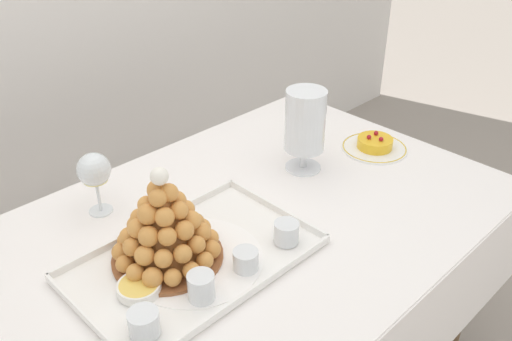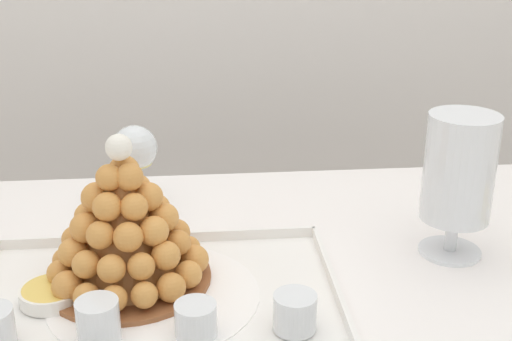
% 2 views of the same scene
% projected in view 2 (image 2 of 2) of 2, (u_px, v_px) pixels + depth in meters
% --- Properties ---
extents(buffet_table, '(1.43, 0.91, 0.73)m').
position_uv_depth(buffet_table, '(264.00, 335.00, 1.07)').
color(buffet_table, brown).
rests_on(buffet_table, ground_plane).
extents(serving_tray, '(0.54, 0.35, 0.02)m').
position_uv_depth(serving_tray, '(154.00, 296.00, 0.99)').
color(serving_tray, white).
rests_on(serving_tray, buffet_table).
extents(croquembouche, '(0.25, 0.25, 0.23)m').
position_uv_depth(croquembouche, '(126.00, 229.00, 0.99)').
color(croquembouche, brown).
rests_on(croquembouche, serving_tray).
extents(dessert_cup_mid_left, '(0.06, 0.06, 0.06)m').
position_uv_depth(dessert_cup_mid_left, '(98.00, 323.00, 0.87)').
color(dessert_cup_mid_left, silver).
rests_on(dessert_cup_mid_left, serving_tray).
extents(dessert_cup_centre, '(0.06, 0.06, 0.05)m').
position_uv_depth(dessert_cup_centre, '(196.00, 321.00, 0.89)').
color(dessert_cup_centre, silver).
rests_on(dessert_cup_centre, serving_tray).
extents(dessert_cup_mid_right, '(0.06, 0.06, 0.05)m').
position_uv_depth(dessert_cup_mid_right, '(295.00, 313.00, 0.90)').
color(dessert_cup_mid_right, silver).
rests_on(dessert_cup_mid_right, serving_tray).
extents(creme_brulee_ramekin, '(0.09, 0.09, 0.02)m').
position_uv_depth(creme_brulee_ramekin, '(51.00, 293.00, 0.97)').
color(creme_brulee_ramekin, white).
rests_on(creme_brulee_ramekin, serving_tray).
extents(macaron_goblet, '(0.11, 0.11, 0.24)m').
position_uv_depth(macaron_goblet, '(459.00, 172.00, 1.07)').
color(macaron_goblet, white).
rests_on(macaron_goblet, buffet_table).
extents(wine_glass, '(0.08, 0.08, 0.17)m').
position_uv_depth(wine_glass, '(135.00, 151.00, 1.24)').
color(wine_glass, silver).
rests_on(wine_glass, buffet_table).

